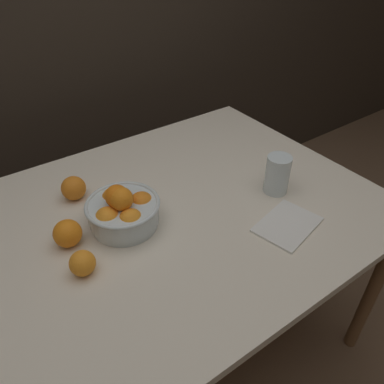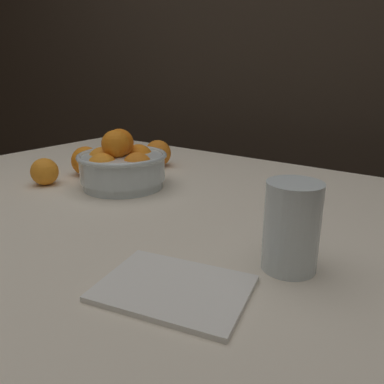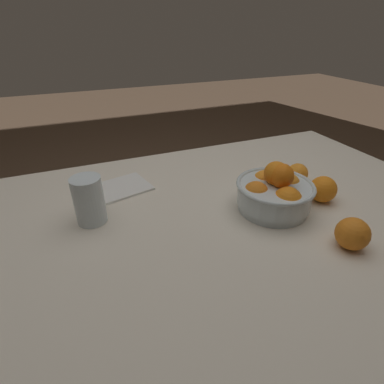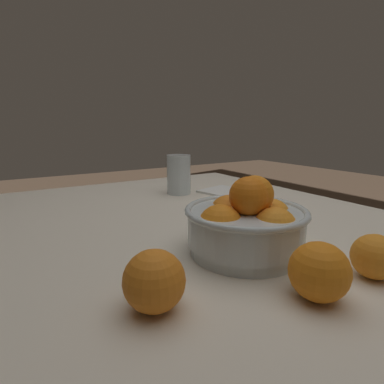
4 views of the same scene
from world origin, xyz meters
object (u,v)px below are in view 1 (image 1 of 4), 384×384
juice_glass (277,176)px  orange_loose_near_bowl (82,263)px  orange_loose_aside (68,233)px  fruit_bowl (123,211)px  orange_loose_front (74,188)px

juice_glass → orange_loose_near_bowl: bearing=177.2°
juice_glass → orange_loose_aside: size_ratio=1.65×
orange_loose_aside → fruit_bowl: bearing=-6.7°
juice_glass → orange_loose_aside: juice_glass is taller
juice_glass → orange_loose_front: (-0.59, 0.37, -0.02)m
juice_glass → orange_loose_front: 0.70m
fruit_bowl → orange_loose_front: size_ratio=2.77×
fruit_bowl → orange_loose_near_bowl: bearing=-148.7°
fruit_bowl → juice_glass: size_ratio=1.66×
orange_loose_near_bowl → orange_loose_aside: size_ratio=0.86×
fruit_bowl → orange_loose_front: 0.24m
fruit_bowl → orange_loose_near_bowl: fruit_bowl is taller
juice_glass → orange_loose_near_bowl: 0.70m
fruit_bowl → orange_loose_near_bowl: (-0.18, -0.11, -0.02)m
orange_loose_front → orange_loose_aside: (-0.10, -0.20, 0.00)m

